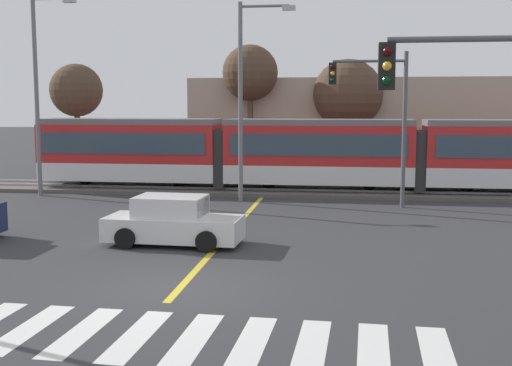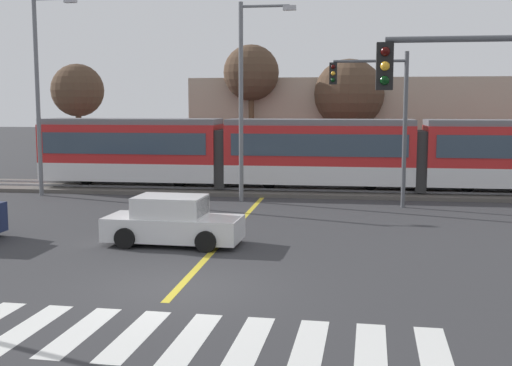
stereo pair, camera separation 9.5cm
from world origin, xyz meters
The scene contains 23 objects.
ground_plane centered at (0.00, 0.00, 0.00)m, with size 200.00×200.00×0.00m, color #333335.
track_bed centered at (0.00, 16.91, 0.09)m, with size 120.00×4.00×0.18m, color #56514C.
rail_near centered at (0.00, 16.19, 0.23)m, with size 120.00×0.08×0.10m, color #939399.
rail_far centered at (0.00, 17.63, 0.23)m, with size 120.00×0.08×0.10m, color #939399.
light_rail_tram centered at (2.54, 16.90, 2.05)m, with size 28.00×2.64×3.43m.
crosswalk_stripe_3 centered at (-2.20, -3.09, 0.00)m, with size 0.56×2.80×0.01m, color silver.
crosswalk_stripe_4 centered at (-1.10, -3.12, 0.00)m, with size 0.56×2.80×0.01m, color silver.
crosswalk_stripe_5 centered at (0.00, -3.16, 0.00)m, with size 0.56×2.80×0.01m, color silver.
crosswalk_stripe_6 centered at (1.10, -3.20, 0.00)m, with size 0.56×2.80×0.01m, color silver.
crosswalk_stripe_7 centered at (2.20, -3.24, 0.00)m, with size 0.56×2.80×0.01m, color silver.
crosswalk_stripe_8 centered at (3.30, -3.27, 0.00)m, with size 0.56×2.80×0.01m, color silver.
crosswalk_stripe_9 centered at (4.40, -3.31, 0.00)m, with size 0.56×2.80×0.01m, color silver.
crosswalk_stripe_10 centered at (5.50, -3.35, 0.00)m, with size 0.56×2.80×0.01m, color silver.
lane_centre_line centered at (0.00, 6.87, 0.00)m, with size 0.20×16.07×0.01m, color gold.
sedan_crossing centered at (-1.41, 4.64, 0.70)m, with size 4.27×2.05×1.52m.
traffic_light_near_right centered at (6.86, -1.67, 4.00)m, with size 3.75×0.38×6.16m.
traffic_light_far_right centered at (5.23, 12.97, 4.26)m, with size 3.25×0.38×6.50m.
street_lamp_west centered at (-10.38, 14.19, 5.26)m, with size 2.17×0.28×9.34m.
street_lamp_centre centered at (-0.55, 13.75, 4.99)m, with size 2.51×0.28×8.74m.
bare_tree_far_west centered at (-11.37, 20.58, 5.07)m, with size 2.99×2.99×6.61m.
bare_tree_west centered at (-1.58, 21.92, 6.04)m, with size 3.15×3.15×7.68m.
bare_tree_east centered at (3.92, 22.24, 4.87)m, with size 3.92×3.92×6.85m.
building_backdrop_far centered at (3.84, 25.35, 2.92)m, with size 18.40×6.00×5.84m, color tan.
Camera 2 is at (3.94, -14.38, 4.35)m, focal length 45.00 mm.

